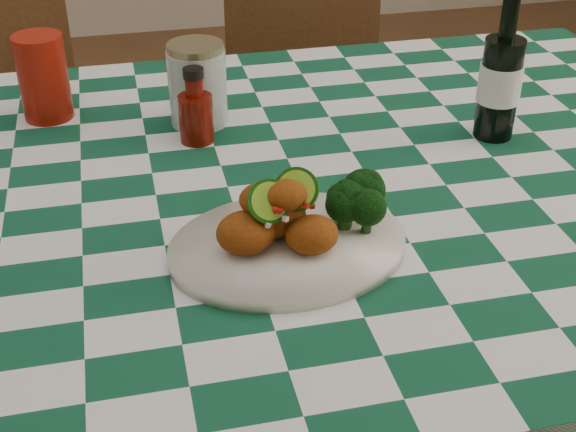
{
  "coord_description": "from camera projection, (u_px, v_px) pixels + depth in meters",
  "views": [
    {
      "loc": [
        -0.14,
        -0.99,
        1.36
      ],
      "look_at": [
        0.05,
        -0.18,
        0.84
      ],
      "focal_mm": 50.0,
      "sensor_mm": 36.0,
      "label": 1
    }
  ],
  "objects": [
    {
      "name": "beer_bottle",
      "position": [
        502.0,
        68.0,
        1.23
      ],
      "size": [
        0.09,
        0.09,
        0.23
      ],
      "primitive_type": null,
      "rotation": [
        0.0,
        0.0,
        -0.4
      ],
      "color": "black",
      "rests_on": "dining_table"
    },
    {
      "name": "wooden_chair_left",
      "position": [
        22.0,
        179.0,
        1.89
      ],
      "size": [
        0.48,
        0.5,
        0.86
      ],
      "primitive_type": null,
      "rotation": [
        0.0,
        0.0,
        0.26
      ],
      "color": "#472814",
      "rests_on": "ground"
    },
    {
      "name": "red_tumbler",
      "position": [
        43.0,
        77.0,
        1.31
      ],
      "size": [
        0.08,
        0.08,
        0.14
      ],
      "primitive_type": "cylinder",
      "rotation": [
        0.0,
        0.0,
        -0.02
      ],
      "color": "#951408",
      "rests_on": "dining_table"
    },
    {
      "name": "mason_jar",
      "position": [
        197.0,
        84.0,
        1.29
      ],
      "size": [
        0.1,
        0.1,
        0.14
      ],
      "primitive_type": null,
      "rotation": [
        0.0,
        0.0,
        -0.08
      ],
      "color": "#B2BCBA",
      "rests_on": "dining_table"
    },
    {
      "name": "plate",
      "position": [
        288.0,
        247.0,
        1.0
      ],
      "size": [
        0.32,
        0.26,
        0.02
      ],
      "primitive_type": null,
      "rotation": [
        0.0,
        0.0,
        0.09
      ],
      "color": "silver",
      "rests_on": "dining_table"
    },
    {
      "name": "dining_table",
      "position": [
        237.0,
        388.0,
        1.36
      ],
      "size": [
        1.66,
        1.06,
        0.79
      ],
      "primitive_type": null,
      "color": "#10492E",
      "rests_on": "ground"
    },
    {
      "name": "fried_chicken_pile",
      "position": [
        285.0,
        212.0,
        0.97
      ],
      "size": [
        0.14,
        0.1,
        0.09
      ],
      "primitive_type": null,
      "color": "#8B3D0D",
      "rests_on": "plate"
    },
    {
      "name": "wooden_chair_right",
      "position": [
        307.0,
        173.0,
        1.96
      ],
      "size": [
        0.43,
        0.44,
        0.82
      ],
      "primitive_type": null,
      "rotation": [
        0.0,
        0.0,
        -0.15
      ],
      "color": "#472814",
      "rests_on": "ground"
    },
    {
      "name": "broccoli_side",
      "position": [
        351.0,
        207.0,
        1.01
      ],
      "size": [
        0.09,
        0.09,
        0.06
      ],
      "primitive_type": null,
      "color": "black",
      "rests_on": "plate"
    },
    {
      "name": "ketchup_bottle",
      "position": [
        195.0,
        105.0,
        1.24
      ],
      "size": [
        0.07,
        0.07,
        0.12
      ],
      "primitive_type": null,
      "rotation": [
        0.0,
        0.0,
        -0.37
      ],
      "color": "#5B0D04",
      "rests_on": "dining_table"
    }
  ]
}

